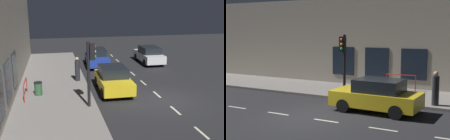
% 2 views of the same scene
% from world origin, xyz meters
% --- Properties ---
extents(ground_plane, '(60.00, 60.00, 0.00)m').
position_xyz_m(ground_plane, '(0.00, 0.00, 0.00)').
color(ground_plane, '#232326').
extents(sidewalk, '(4.50, 32.00, 0.15)m').
position_xyz_m(sidewalk, '(6.25, 0.00, 0.07)').
color(sidewalk, gray).
rests_on(sidewalk, ground).
extents(lane_centre_line, '(0.12, 27.20, 0.01)m').
position_xyz_m(lane_centre_line, '(0.00, -1.00, 0.00)').
color(lane_centre_line, beige).
rests_on(lane_centre_line, ground).
extents(traffic_light, '(0.50, 0.32, 3.48)m').
position_xyz_m(traffic_light, '(4.33, 0.37, 2.48)').
color(traffic_light, black).
rests_on(traffic_light, sidewalk).
extents(parked_car_0, '(1.94, 4.46, 1.58)m').
position_xyz_m(parked_car_0, '(-2.65, -9.70, 0.79)').
color(parked_car_0, silver).
rests_on(parked_car_0, ground).
extents(parked_car_1, '(2.06, 4.25, 1.58)m').
position_xyz_m(parked_car_1, '(2.50, -2.35, 0.79)').
color(parked_car_1, gold).
rests_on(parked_car_1, ground).
extents(parked_car_2, '(2.04, 4.13, 1.58)m').
position_xyz_m(parked_car_2, '(2.38, -9.50, 0.79)').
color(parked_car_2, '#1E389E').
rests_on(parked_car_2, ground).
extents(pedestrian_0, '(0.48, 0.48, 1.72)m').
position_xyz_m(pedestrian_0, '(4.57, -4.66, 0.95)').
color(pedestrian_0, '#232328').
rests_on(pedestrian_0, sidewalk).
extents(trash_bin, '(0.48, 0.48, 0.82)m').
position_xyz_m(trash_bin, '(7.17, -2.08, 0.56)').
color(trash_bin, '#2D5633').
rests_on(trash_bin, sidewalk).
extents(red_railing, '(0.05, 1.92, 0.97)m').
position_xyz_m(red_railing, '(7.89, -1.86, 0.86)').
color(red_railing, red).
rests_on(red_railing, sidewalk).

